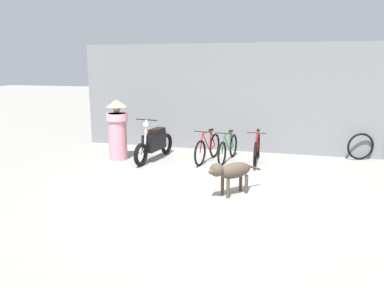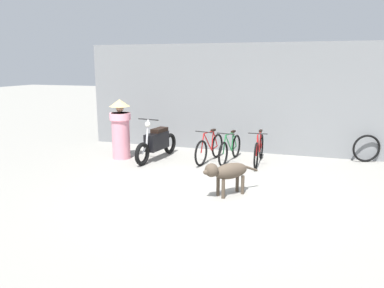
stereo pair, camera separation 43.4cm
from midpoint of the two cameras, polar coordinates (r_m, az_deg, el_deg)
name	(u,v)px [view 2 (the right image)]	position (r m, az deg, el deg)	size (l,w,h in m)	color
ground_plane	(208,191)	(7.44, 4.08, -7.20)	(60.00, 60.00, 0.00)	gray
shop_wall_back	(243,98)	(10.66, 8.99, 6.88)	(9.31, 0.20, 3.01)	slate
bicycle_0	(210,148)	(9.55, 3.99, -0.69)	(0.46, 1.58, 0.84)	black
bicycle_1	(230,149)	(9.60, 7.10, -0.78)	(0.46, 1.60, 0.80)	black
bicycle_2	(259,150)	(9.49, 11.45, -0.93)	(0.46, 1.73, 0.85)	black
motorcycle	(157,143)	(9.77, -4.14, 0.19)	(0.58, 1.95, 1.12)	black
stray_dog	(227,172)	(7.10, 7.14, -4.24)	(0.91, 1.04, 0.69)	#4C3F33
person_in_robes	(121,128)	(9.91, -9.60, 2.42)	(0.66, 0.66, 1.56)	pink
spare_tire_right	(366,148)	(10.56, 26.12, -0.61)	(0.69, 0.27, 0.71)	black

